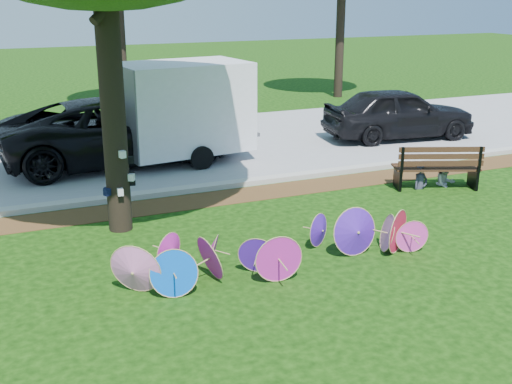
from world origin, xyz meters
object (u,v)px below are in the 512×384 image
(black_van, at_px, (121,131))
(dark_pickup, at_px, (399,113))
(cargo_trailer, at_px, (183,107))
(person_right, at_px, (447,162))
(parasol_pile, at_px, (280,248))
(person_left, at_px, (422,165))
(park_bench, at_px, (436,166))

(black_van, height_order, dark_pickup, black_van)
(cargo_trailer, bearing_deg, person_right, -49.74)
(parasol_pile, distance_m, person_left, 5.54)
(park_bench, bearing_deg, person_right, 29.58)
(park_bench, distance_m, person_left, 0.36)
(person_left, height_order, person_right, same)
(black_van, bearing_deg, parasol_pile, -174.43)
(person_left, bearing_deg, cargo_trailer, 124.05)
(parasol_pile, xyz_separation_m, dark_pickup, (7.33, 7.26, 0.40))
(black_van, xyz_separation_m, cargo_trailer, (1.59, -0.40, 0.59))
(parasol_pile, relative_size, cargo_trailer, 1.69)
(parasol_pile, bearing_deg, dark_pickup, 44.71)
(parasol_pile, xyz_separation_m, cargo_trailer, (0.61, 7.25, 1.07))
(black_van, xyz_separation_m, person_left, (5.79, -4.92, -0.30))
(person_left, bearing_deg, dark_pickup, 51.99)
(cargo_trailer, height_order, person_right, cargo_trailer)
(black_van, bearing_deg, person_right, -128.88)
(black_van, distance_m, person_left, 7.61)
(parasol_pile, bearing_deg, person_right, 26.39)
(dark_pickup, xyz_separation_m, person_right, (-1.82, -4.52, -0.23))
(parasol_pile, height_order, cargo_trailer, cargo_trailer)
(person_left, xyz_separation_m, person_right, (0.70, 0.00, -0.00))
(parasol_pile, height_order, dark_pickup, dark_pickup)
(parasol_pile, bearing_deg, person_left, 29.61)
(cargo_trailer, relative_size, park_bench, 1.67)
(dark_pickup, bearing_deg, black_van, 94.36)
(parasol_pile, xyz_separation_m, person_left, (4.81, 2.74, 0.18))
(black_van, distance_m, cargo_trailer, 1.74)
(parasol_pile, bearing_deg, black_van, 97.28)
(person_left, bearing_deg, person_right, -8.90)
(person_right, bearing_deg, park_bench, -170.11)
(park_bench, height_order, person_right, person_right)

